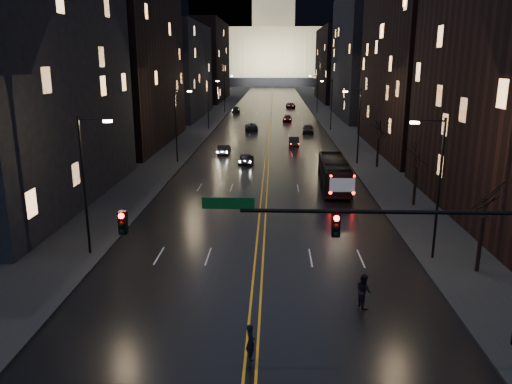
# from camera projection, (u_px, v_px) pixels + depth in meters

# --- Properties ---
(ground) EXTENTS (900.00, 900.00, 0.00)m
(ground) POSITION_uv_depth(u_px,v_px,m) (252.00, 342.00, 22.39)
(ground) COLOR black
(ground) RESTS_ON ground
(road) EXTENTS (20.00, 320.00, 0.02)m
(road) POSITION_uv_depth(u_px,v_px,m) (271.00, 103.00, 147.98)
(road) COLOR black
(road) RESTS_ON ground
(sidewalk_left) EXTENTS (8.00, 320.00, 0.16)m
(sidewalk_left) POSITION_uv_depth(u_px,v_px,m) (224.00, 103.00, 148.45)
(sidewalk_left) COLOR black
(sidewalk_left) RESTS_ON ground
(sidewalk_right) EXTENTS (8.00, 320.00, 0.16)m
(sidewalk_right) POSITION_uv_depth(u_px,v_px,m) (319.00, 103.00, 147.47)
(sidewalk_right) COLOR black
(sidewalk_right) RESTS_ON ground
(center_line) EXTENTS (0.62, 320.00, 0.01)m
(center_line) POSITION_uv_depth(u_px,v_px,m) (271.00, 103.00, 147.97)
(center_line) COLOR orange
(center_line) RESTS_ON road
(building_left_near) EXTENTS (12.00, 28.00, 22.00)m
(building_left_near) POSITION_uv_depth(u_px,v_px,m) (12.00, 76.00, 41.57)
(building_left_near) COLOR black
(building_left_near) RESTS_ON ground
(building_left_mid) EXTENTS (12.00, 30.00, 28.00)m
(building_left_mid) POSITION_uv_depth(u_px,v_px,m) (123.00, 48.00, 71.72)
(building_left_mid) COLOR black
(building_left_mid) RESTS_ON ground
(building_left_far) EXTENTS (12.00, 34.00, 20.00)m
(building_left_far) POSITION_uv_depth(u_px,v_px,m) (175.00, 71.00, 109.45)
(building_left_far) COLOR black
(building_left_far) RESTS_ON ground
(building_left_dist) EXTENTS (12.00, 40.00, 24.00)m
(building_left_dist) POSITION_uv_depth(u_px,v_px,m) (205.00, 61.00, 155.31)
(building_left_dist) COLOR black
(building_left_dist) RESTS_ON ground
(building_right_tall) EXTENTS (12.00, 30.00, 38.00)m
(building_right_tall) POSITION_uv_depth(u_px,v_px,m) (429.00, 7.00, 65.09)
(building_right_tall) COLOR black
(building_right_tall) RESTS_ON ground
(building_right_mid) EXTENTS (12.00, 34.00, 26.00)m
(building_right_mid) POSITION_uv_depth(u_px,v_px,m) (368.00, 57.00, 107.20)
(building_right_mid) COLOR black
(building_right_mid) RESTS_ON ground
(building_right_dist) EXTENTS (12.00, 40.00, 22.00)m
(building_right_dist) POSITION_uv_depth(u_px,v_px,m) (340.00, 64.00, 154.09)
(building_right_dist) COLOR black
(building_right_dist) RESTS_ON ground
(capitol) EXTENTS (90.00, 50.00, 58.50)m
(capitol) POSITION_uv_depth(u_px,v_px,m) (273.00, 51.00, 259.52)
(capitol) COLOR black
(capitol) RESTS_ON ground
(traffic_signal) EXTENTS (17.29, 0.45, 7.00)m
(traffic_signal) POSITION_uv_depth(u_px,v_px,m) (393.00, 237.00, 20.87)
(traffic_signal) COLOR black
(traffic_signal) RESTS_ON ground
(streetlamp_right_near) EXTENTS (2.13, 0.25, 9.00)m
(streetlamp_right_near) POSITION_uv_depth(u_px,v_px,m) (437.00, 182.00, 30.37)
(streetlamp_right_near) COLOR black
(streetlamp_right_near) RESTS_ON ground
(streetlamp_left_near) EXTENTS (2.13, 0.25, 9.00)m
(streetlamp_left_near) POSITION_uv_depth(u_px,v_px,m) (87.00, 179.00, 31.13)
(streetlamp_left_near) COLOR black
(streetlamp_left_near) RESTS_ON ground
(streetlamp_right_mid) EXTENTS (2.13, 0.25, 9.00)m
(streetlamp_right_mid) POSITION_uv_depth(u_px,v_px,m) (358.00, 123.00, 59.35)
(streetlamp_right_mid) COLOR black
(streetlamp_right_mid) RESTS_ON ground
(streetlamp_left_mid) EXTENTS (2.13, 0.25, 9.00)m
(streetlamp_left_mid) POSITION_uv_depth(u_px,v_px,m) (177.00, 122.00, 60.11)
(streetlamp_left_mid) COLOR black
(streetlamp_left_mid) RESTS_ON ground
(streetlamp_right_far) EXTENTS (2.13, 0.25, 9.00)m
(streetlamp_right_far) POSITION_uv_depth(u_px,v_px,m) (330.00, 102.00, 88.33)
(streetlamp_right_far) COLOR black
(streetlamp_right_far) RESTS_ON ground
(streetlamp_left_far) EXTENTS (2.13, 0.25, 9.00)m
(streetlamp_left_far) POSITION_uv_depth(u_px,v_px,m) (209.00, 102.00, 89.10)
(streetlamp_left_far) COLOR black
(streetlamp_left_far) RESTS_ON ground
(streetlamp_right_dist) EXTENTS (2.13, 0.25, 9.00)m
(streetlamp_right_dist) POSITION_uv_depth(u_px,v_px,m) (317.00, 92.00, 117.32)
(streetlamp_right_dist) COLOR black
(streetlamp_right_dist) RESTS_ON ground
(streetlamp_left_dist) EXTENTS (2.13, 0.25, 9.00)m
(streetlamp_left_dist) POSITION_uv_depth(u_px,v_px,m) (225.00, 92.00, 118.08)
(streetlamp_left_dist) COLOR black
(streetlamp_left_dist) RESTS_ON ground
(tree_right_near) EXTENTS (2.40, 2.40, 6.65)m
(tree_right_near) POSITION_uv_depth(u_px,v_px,m) (485.00, 200.00, 28.50)
(tree_right_near) COLOR black
(tree_right_near) RESTS_ON ground
(tree_right_mid) EXTENTS (2.40, 2.40, 6.65)m
(tree_right_mid) POSITION_uv_depth(u_px,v_px,m) (417.00, 155.00, 42.03)
(tree_right_mid) COLOR black
(tree_right_mid) RESTS_ON ground
(tree_right_far) EXTENTS (2.40, 2.40, 6.65)m
(tree_right_far) POSITION_uv_depth(u_px,v_px,m) (379.00, 130.00, 57.49)
(tree_right_far) COLOR black
(tree_right_far) RESTS_ON ground
(bus) EXTENTS (2.84, 10.85, 3.00)m
(bus) POSITION_uv_depth(u_px,v_px,m) (334.00, 173.00, 49.05)
(bus) COLOR black
(bus) RESTS_ON ground
(oncoming_car_a) EXTENTS (1.90, 4.12, 1.37)m
(oncoming_car_a) POSITION_uv_depth(u_px,v_px,m) (246.00, 159.00, 60.67)
(oncoming_car_a) COLOR black
(oncoming_car_a) RESTS_ON ground
(oncoming_car_b) EXTENTS (1.51, 4.06, 1.32)m
(oncoming_car_b) POSITION_uv_depth(u_px,v_px,m) (224.00, 150.00, 66.86)
(oncoming_car_b) COLOR black
(oncoming_car_b) RESTS_ON ground
(oncoming_car_c) EXTENTS (2.58, 4.95, 1.33)m
(oncoming_car_c) POSITION_uv_depth(u_px,v_px,m) (251.00, 127.00, 90.14)
(oncoming_car_c) COLOR black
(oncoming_car_c) RESTS_ON ground
(oncoming_car_d) EXTENTS (2.37, 5.03, 1.42)m
(oncoming_car_d) POSITION_uv_depth(u_px,v_px,m) (236.00, 109.00, 121.42)
(oncoming_car_d) COLOR black
(oncoming_car_d) RESTS_ON ground
(receding_car_a) EXTENTS (1.68, 4.35, 1.41)m
(receding_car_a) POSITION_uv_depth(u_px,v_px,m) (294.00, 142.00, 72.98)
(receding_car_a) COLOR black
(receding_car_a) RESTS_ON ground
(receding_car_b) EXTENTS (2.20, 4.91, 1.64)m
(receding_car_b) POSITION_uv_depth(u_px,v_px,m) (308.00, 129.00, 85.73)
(receding_car_b) COLOR black
(receding_car_b) RESTS_ON ground
(receding_car_c) EXTENTS (2.10, 4.56, 1.29)m
(receding_car_c) POSITION_uv_depth(u_px,v_px,m) (287.00, 119.00, 102.31)
(receding_car_c) COLOR black
(receding_car_c) RESTS_ON ground
(receding_car_d) EXTENTS (2.45, 5.09, 1.40)m
(receding_car_d) POSITION_uv_depth(u_px,v_px,m) (291.00, 105.00, 132.08)
(receding_car_d) COLOR black
(receding_car_d) RESTS_ON ground
(pedestrian_a) EXTENTS (0.58, 0.69, 1.62)m
(pedestrian_a) POSITION_uv_depth(u_px,v_px,m) (250.00, 342.00, 20.94)
(pedestrian_a) COLOR black
(pedestrian_a) RESTS_ON ground
(pedestrian_b) EXTENTS (0.73, 0.98, 1.81)m
(pedestrian_b) POSITION_uv_depth(u_px,v_px,m) (364.00, 291.00, 25.39)
(pedestrian_b) COLOR black
(pedestrian_b) RESTS_ON ground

